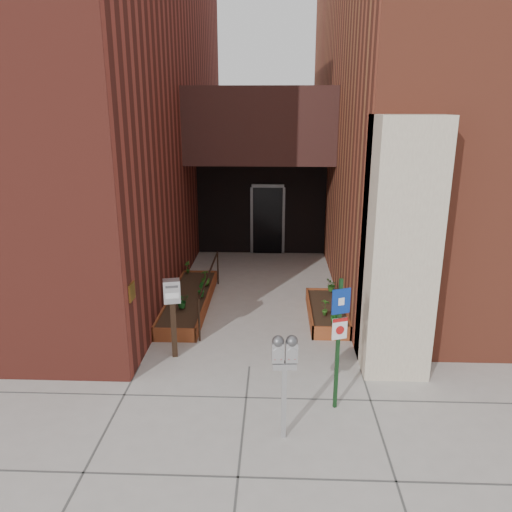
# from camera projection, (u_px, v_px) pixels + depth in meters

# --- Properties ---
(ground) EXTENTS (80.00, 80.00, 0.00)m
(ground) POSITION_uv_depth(u_px,v_px,m) (249.00, 367.00, 9.02)
(ground) COLOR #9E9991
(ground) RESTS_ON ground
(architecture) EXTENTS (20.00, 14.60, 10.00)m
(architecture) POSITION_uv_depth(u_px,v_px,m) (255.00, 88.00, 14.17)
(architecture) COLOR maroon
(architecture) RESTS_ON ground
(planter_left) EXTENTS (0.90, 3.60, 0.30)m
(planter_left) POSITION_uv_depth(u_px,v_px,m) (189.00, 302.00, 11.62)
(planter_left) COLOR brown
(planter_left) RESTS_ON ground
(planter_right) EXTENTS (0.80, 2.20, 0.30)m
(planter_right) POSITION_uv_depth(u_px,v_px,m) (327.00, 313.00, 11.03)
(planter_right) COLOR brown
(planter_right) RESTS_ON ground
(handrail) EXTENTS (0.04, 3.34, 0.90)m
(handrail) POSITION_uv_depth(u_px,v_px,m) (209.00, 278.00, 11.38)
(handrail) COLOR black
(handrail) RESTS_ON ground
(parking_meter) EXTENTS (0.36, 0.18, 1.59)m
(parking_meter) POSITION_uv_depth(u_px,v_px,m) (285.00, 360.00, 6.77)
(parking_meter) COLOR #A7A7A9
(parking_meter) RESTS_ON ground
(sign_post) EXTENTS (0.28, 0.12, 2.13)m
(sign_post) POSITION_uv_depth(u_px,v_px,m) (339.00, 331.00, 7.43)
(sign_post) COLOR #143818
(sign_post) RESTS_ON ground
(payment_dropbox) EXTENTS (0.35, 0.29, 1.52)m
(payment_dropbox) POSITION_uv_depth(u_px,v_px,m) (172.00, 302.00, 9.09)
(payment_dropbox) COLOR black
(payment_dropbox) RESTS_ON ground
(shrub_left_a) EXTENTS (0.39, 0.39, 0.33)m
(shrub_left_a) POSITION_uv_depth(u_px,v_px,m) (182.00, 301.00, 10.83)
(shrub_left_a) COLOR #17521C
(shrub_left_a) RESTS_ON planter_left
(shrub_left_b) EXTENTS (0.23, 0.23, 0.34)m
(shrub_left_b) POSITION_uv_depth(u_px,v_px,m) (201.00, 290.00, 11.45)
(shrub_left_b) COLOR #175217
(shrub_left_b) RESTS_ON planter_left
(shrub_left_c) EXTENTS (0.29, 0.29, 0.39)m
(shrub_left_c) POSITION_uv_depth(u_px,v_px,m) (206.00, 278.00, 12.18)
(shrub_left_c) COLOR #285518
(shrub_left_c) RESTS_ON planter_left
(shrub_left_d) EXTENTS (0.24, 0.24, 0.32)m
(shrub_left_d) POSITION_uv_depth(u_px,v_px,m) (187.00, 267.00, 13.07)
(shrub_left_d) COLOR #285718
(shrub_left_d) RESTS_ON planter_left
(shrub_right_a) EXTENTS (0.24, 0.24, 0.34)m
(shrub_right_a) POSITION_uv_depth(u_px,v_px,m) (335.00, 315.00, 10.07)
(shrub_right_a) COLOR #195217
(shrub_right_a) RESTS_ON planter_right
(shrub_right_b) EXTENTS (0.27, 0.27, 0.37)m
(shrub_right_b) POSITION_uv_depth(u_px,v_px,m) (325.00, 307.00, 10.44)
(shrub_right_b) COLOR #2D611B
(shrub_right_b) RESTS_ON planter_right
(shrub_right_c) EXTENTS (0.34, 0.34, 0.30)m
(shrub_right_c) POSITION_uv_depth(u_px,v_px,m) (331.00, 285.00, 11.79)
(shrub_right_c) COLOR #214E16
(shrub_right_c) RESTS_ON planter_right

